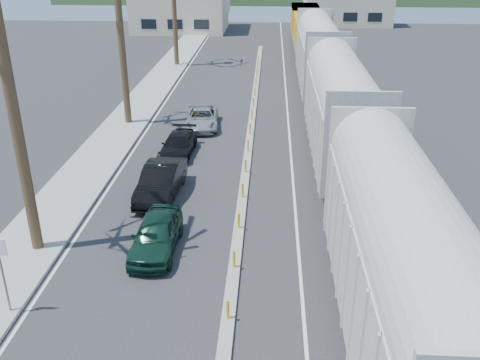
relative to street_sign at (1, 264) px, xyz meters
The scene contains 10 objects.
sidewalk 23.11m from the street_sign, 92.99° to the left, with size 3.00×90.00×0.15m, color gray.
rails 28.83m from the street_sign, 64.68° to the left, with size 1.56×100.00×0.06m.
median 19.48m from the street_sign, 67.88° to the left, with size 0.45×60.00×0.85m.
lane_markings 23.65m from the street_sign, 77.38° to the left, with size 9.42×90.00×0.01m.
freight_train 23.06m from the street_sign, 57.74° to the left, with size 3.00×60.94×5.85m.
street_sign is the anchor object (origin of this frame).
car_lead 6.03m from the street_sign, 45.98° to the left, with size 1.74×4.25×1.44m, color #103123.
car_second 9.85m from the street_sign, 70.02° to the left, with size 1.90×4.82×1.56m, color black.
car_third 15.01m from the street_sign, 77.32° to the left, with size 1.90×4.31×1.23m, color black.
car_rear 20.08m from the street_sign, 78.34° to the left, with size 2.42×4.65×1.25m, color #AAADB0.
Camera 1 is at (1.20, -11.99, 11.52)m, focal length 40.00 mm.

